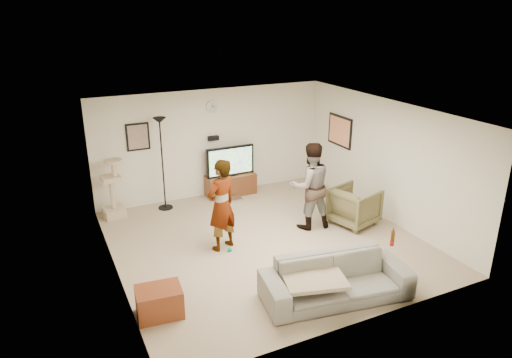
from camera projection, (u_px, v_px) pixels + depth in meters
name	position (u px, v px, depth m)	size (l,w,h in m)	color
floor	(266.00, 242.00, 8.93)	(5.50, 5.50, 0.02)	tan
ceiling	(267.00, 112.00, 8.06)	(5.50, 5.50, 0.02)	silver
wall_back	(213.00, 143.00, 10.82)	(5.50, 0.04, 2.50)	#EEE5CF
wall_front	(360.00, 246.00, 6.17)	(5.50, 0.04, 2.50)	#EEE5CF
wall_left	(111.00, 206.00, 7.38)	(0.04, 5.50, 2.50)	#EEE5CF
wall_right	(385.00, 160.00, 9.61)	(0.04, 5.50, 2.50)	#EEE5CF
wall_clock	(212.00, 107.00, 10.50)	(0.26, 0.26, 0.04)	white
wall_speaker	(213.00, 138.00, 10.73)	(0.25, 0.10, 0.10)	black
picture_back	(138.00, 137.00, 9.99)	(0.42, 0.03, 0.52)	#7F6961
picture_right	(340.00, 131.00, 10.87)	(0.03, 0.78, 0.62)	#F78E66
tv_stand	(231.00, 185.00, 11.10)	(1.18, 0.45, 0.49)	#4A2613
console_box	(233.00, 199.00, 10.79)	(0.40, 0.30, 0.07)	silver
tv	(230.00, 161.00, 10.89)	(1.16, 0.08, 0.69)	black
tv_screen	(231.00, 162.00, 10.85)	(1.07, 0.01, 0.61)	#ABEC4B
floor_lamp	(163.00, 164.00, 10.06)	(0.32, 0.32, 2.05)	black
cat_tree	(112.00, 189.00, 9.76)	(0.41, 0.41, 1.29)	#C0AB8A
person_left	(222.00, 205.00, 8.40)	(0.63, 0.41, 1.72)	#B6B6B6
person_right	(310.00, 186.00, 9.24)	(0.86, 0.67, 1.77)	#333B95
sofa	(336.00, 279.00, 7.09)	(2.26, 0.88, 0.66)	gray
throw_blanket	(314.00, 279.00, 6.89)	(0.90, 0.70, 0.06)	tan
beer_bottle	(392.00, 238.00, 7.36)	(0.06, 0.06, 0.25)	#562C08
armchair	(354.00, 206.00, 9.55)	(0.83, 0.85, 0.78)	brown
side_table	(159.00, 302.00, 6.74)	(0.65, 0.49, 0.43)	brown
toy_ball	(230.00, 249.00, 8.55)	(0.08, 0.08, 0.08)	#028C78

